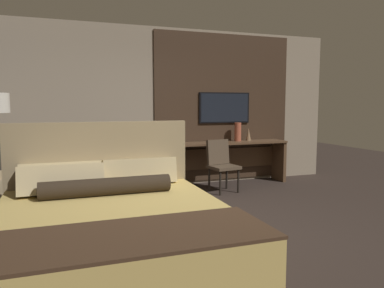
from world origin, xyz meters
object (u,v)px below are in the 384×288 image
(desk, at_px, (228,155))
(vase_short, at_px, (248,134))
(bed, at_px, (113,233))
(desk_chair, at_px, (221,161))
(tv, at_px, (224,108))
(vase_tall, at_px, (238,132))

(desk, distance_m, vase_short, 0.57)
(bed, distance_m, desk_chair, 3.30)
(bed, distance_m, tv, 4.20)
(bed, xyz_separation_m, vase_short, (2.96, 3.07, 0.55))
(desk_chair, relative_size, vase_short, 3.72)
(desk_chair, bearing_deg, desk, 44.18)
(vase_short, bearing_deg, desk_chair, -145.42)
(desk, distance_m, tv, 0.88)
(tv, relative_size, desk_chair, 1.16)
(desk, relative_size, desk_chair, 2.49)
(tv, distance_m, vase_tall, 0.51)
(vase_tall, distance_m, vase_short, 0.25)
(desk, height_order, desk_chair, desk_chair)
(desk_chair, bearing_deg, vase_short, 25.19)
(tv, xyz_separation_m, vase_tall, (0.20, -0.16, -0.44))
(bed, bearing_deg, vase_tall, 48.18)
(desk_chair, xyz_separation_m, vase_tall, (0.58, 0.53, 0.44))
(desk_chair, bearing_deg, vase_tall, 33.34)
(desk_chair, bearing_deg, bed, -139.91)
(vase_tall, bearing_deg, tv, 142.02)
(bed, distance_m, desk, 3.93)
(desk, relative_size, tv, 2.15)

